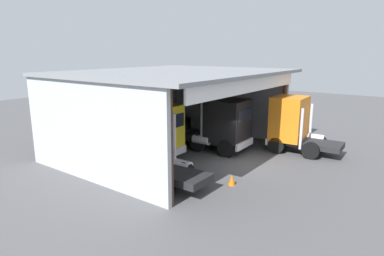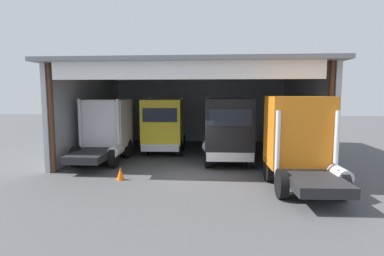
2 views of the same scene
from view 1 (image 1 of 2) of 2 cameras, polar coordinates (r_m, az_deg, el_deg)
name	(u,v)px [view 1 (image 1 of 2)]	position (r m, az deg, el deg)	size (l,w,h in m)	color
ground_plane	(243,167)	(19.87, 8.78, -6.59)	(80.00, 80.00, 0.00)	#4C4C4F
workshop_shed	(163,95)	(22.44, -5.10, 5.68)	(13.94, 11.58, 5.43)	#ADB2B7
truck_white_yard_outside	(146,147)	(17.26, -7.84, -3.26)	(2.52, 5.32, 3.52)	white
truck_yellow_center_right_bay	(154,131)	(20.75, -6.54, -0.47)	(2.61, 4.98, 3.59)	yellow
truck_black_left_bay	(225,124)	(22.23, 5.63, 0.67)	(2.73, 4.63, 3.61)	black
truck_orange_center_bay	(293,124)	(23.24, 17.02, 0.72)	(2.74, 4.72, 3.70)	orange
oil_drum	(171,123)	(29.30, -3.58, 0.81)	(0.58, 0.58, 0.88)	#197233
tool_cart	(185,123)	(28.93, -1.26, 0.79)	(0.90, 0.60, 1.00)	black
traffic_cone	(232,180)	(17.09, 6.86, -8.85)	(0.36, 0.36, 0.56)	orange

